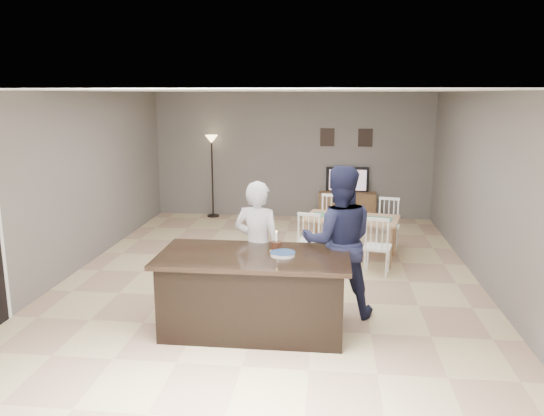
# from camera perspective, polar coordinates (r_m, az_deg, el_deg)

# --- Properties ---
(floor) EXTENTS (8.00, 8.00, 0.00)m
(floor) POSITION_cam_1_polar(r_m,az_deg,el_deg) (7.94, -0.04, -7.39)
(floor) COLOR #D4BC88
(floor) RESTS_ON ground
(room_shell) EXTENTS (8.00, 8.00, 8.00)m
(room_shell) POSITION_cam_1_polar(r_m,az_deg,el_deg) (7.55, -0.04, 4.69)
(room_shell) COLOR slate
(room_shell) RESTS_ON floor
(kitchen_island) EXTENTS (2.15, 1.10, 0.90)m
(kitchen_island) POSITION_cam_1_polar(r_m,az_deg,el_deg) (6.11, -1.95, -9.01)
(kitchen_island) COLOR black
(kitchen_island) RESTS_ON floor
(tv_console) EXTENTS (1.20, 0.40, 0.60)m
(tv_console) POSITION_cam_1_polar(r_m,az_deg,el_deg) (11.46, 8.05, 0.18)
(tv_console) COLOR brown
(tv_console) RESTS_ON floor
(television) EXTENTS (0.91, 0.12, 0.53)m
(television) POSITION_cam_1_polar(r_m,az_deg,el_deg) (11.42, 8.13, 3.02)
(television) COLOR black
(television) RESTS_ON tv_console
(tv_screen_glow) EXTENTS (0.78, 0.00, 0.78)m
(tv_screen_glow) POSITION_cam_1_polar(r_m,az_deg,el_deg) (11.34, 8.14, 2.99)
(tv_screen_glow) COLOR orange
(tv_screen_glow) RESTS_ON tv_console
(picture_frames) EXTENTS (1.10, 0.02, 0.38)m
(picture_frames) POSITION_cam_1_polar(r_m,az_deg,el_deg) (11.45, 7.99, 7.52)
(picture_frames) COLOR black
(picture_frames) RESTS_ON room_shell
(woman) EXTENTS (0.68, 0.53, 1.65)m
(woman) POSITION_cam_1_polar(r_m,az_deg,el_deg) (6.51, -1.57, -4.22)
(woman) COLOR silver
(woman) RESTS_ON floor
(man) EXTENTS (0.95, 0.77, 1.85)m
(man) POSITION_cam_1_polar(r_m,az_deg,el_deg) (6.43, 7.17, -3.62)
(man) COLOR #1B1E3C
(man) RESTS_ON floor
(birthday_cake) EXTENTS (0.16, 0.16, 0.24)m
(birthday_cake) POSITION_cam_1_polar(r_m,az_deg,el_deg) (6.07, 0.47, -4.13)
(birthday_cake) COLOR gold
(birthday_cake) RESTS_ON kitchen_island
(plate_stack) EXTENTS (0.28, 0.28, 0.04)m
(plate_stack) POSITION_cam_1_polar(r_m,az_deg,el_deg) (5.91, 1.15, -4.96)
(plate_stack) COLOR white
(plate_stack) RESTS_ON kitchen_island
(dining_table) EXTENTS (1.73, 1.93, 0.91)m
(dining_table) POSITION_cam_1_polar(r_m,az_deg,el_deg) (8.74, 8.53, -1.75)
(dining_table) COLOR #A37C58
(dining_table) RESTS_ON floor
(floor_lamp) EXTENTS (0.27, 0.27, 1.79)m
(floor_lamp) POSITION_cam_1_polar(r_m,az_deg,el_deg) (11.58, -6.49, 5.82)
(floor_lamp) COLOR black
(floor_lamp) RESTS_ON floor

